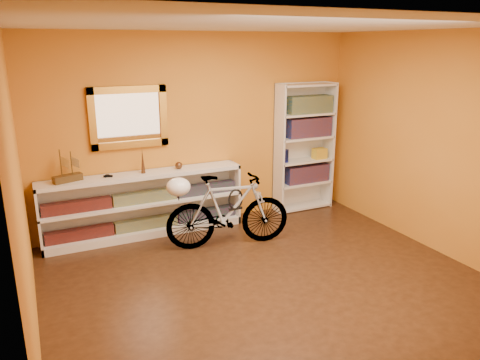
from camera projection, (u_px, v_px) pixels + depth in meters
name	position (u px, v px, depth m)	size (l,w,h in m)	color
floor	(268.00, 283.00, 4.92)	(4.50, 4.00, 0.01)	black
ceiling	(273.00, 25.00, 4.18)	(4.50, 4.00, 0.01)	silver
back_wall	(199.00, 131.00, 6.29)	(4.50, 0.01, 2.60)	#C5741D
left_wall	(18.00, 195.00, 3.63)	(0.01, 4.00, 2.60)	#C5741D
right_wall	(437.00, 144.00, 5.47)	(0.01, 4.00, 2.60)	#C5741D
gilt_mirror	(129.00, 117.00, 5.80)	(0.98, 0.06, 0.78)	#9B661C
wall_socket	(258.00, 196.00, 6.94)	(0.09, 0.01, 0.09)	silver
console_unit	(145.00, 204.00, 6.03)	(2.60, 0.35, 0.85)	silver
cd_row_lower	(146.00, 223.00, 6.08)	(2.50, 0.13, 0.14)	black
cd_row_upper	(145.00, 197.00, 5.98)	(2.50, 0.13, 0.14)	navy
model_ship	(66.00, 165.00, 5.48)	(0.34, 0.13, 0.41)	#3A2710
toy_car	(108.00, 177.00, 5.73)	(0.00, 0.00, 0.00)	black
bronze_ornament	(143.00, 161.00, 5.87)	(0.05, 0.05, 0.32)	#50311B
decorative_orb	(179.00, 165.00, 6.09)	(0.10, 0.10, 0.10)	#50311B
bookcase	(304.00, 148.00, 6.90)	(0.90, 0.30, 1.90)	silver
book_row_a	(306.00, 173.00, 7.03)	(0.70, 0.22, 0.26)	maroon
book_row_b	(308.00, 127.00, 6.83)	(0.70, 0.22, 0.28)	maroon
book_row_c	(309.00, 104.00, 6.74)	(0.70, 0.22, 0.25)	navy
travel_mug	(286.00, 156.00, 6.77)	(0.08, 0.08, 0.19)	navy
red_tin	(293.00, 107.00, 6.67)	(0.15, 0.15, 0.19)	maroon
yellow_bag	(319.00, 153.00, 7.00)	(0.20, 0.13, 0.16)	gold
bicycle	(228.00, 211.00, 5.70)	(1.58, 0.41, 0.93)	silver
helmet	(178.00, 187.00, 5.45)	(0.29, 0.28, 0.22)	white
u_lock	(236.00, 199.00, 5.68)	(0.20, 0.20, 0.02)	black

